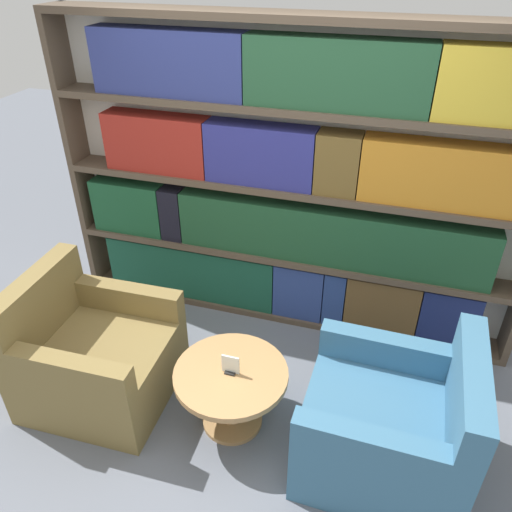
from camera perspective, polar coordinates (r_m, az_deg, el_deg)
The scene contains 6 objects.
ground_plane at distance 3.39m, azimuth -2.95°, elevation -20.02°, with size 14.00×14.00×0.00m, color slate.
bookshelf at distance 3.70m, azimuth 3.73°, elevation 7.29°, with size 3.50×0.30×2.31m.
armchair_left at distance 3.60m, azimuth -17.95°, elevation -10.93°, with size 0.94×0.88×0.90m.
armchair_right at distance 3.14m, azimuth 15.02°, elevation -18.36°, with size 0.92×0.87×0.90m.
coffee_table at distance 3.23m, azimuth -2.84°, elevation -14.70°, with size 0.71×0.71×0.45m.
table_sign at distance 3.10m, azimuth -2.93°, elevation -12.42°, with size 0.11×0.06×0.13m.
Camera 1 is at (0.76, -1.91, 2.70)m, focal length 35.00 mm.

